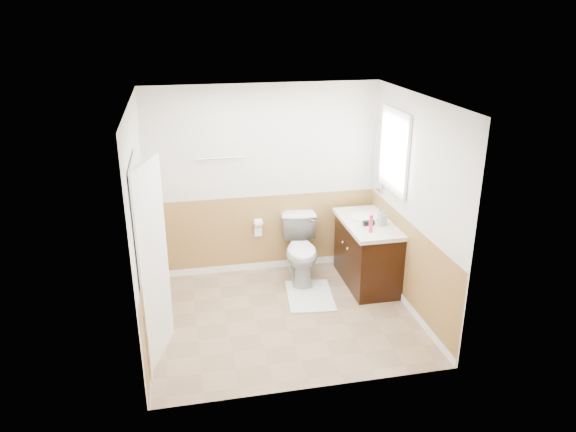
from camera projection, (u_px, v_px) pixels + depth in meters
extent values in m
plane|color=#8C7051|center=(284.00, 317.00, 6.32)|extent=(3.00, 3.00, 0.00)
plane|color=white|center=(283.00, 99.00, 5.43)|extent=(3.00, 3.00, 0.00)
plane|color=silver|center=(264.00, 181.00, 7.06)|extent=(3.00, 0.00, 3.00)
plane|color=silver|center=(313.00, 269.00, 4.69)|extent=(3.00, 0.00, 3.00)
plane|color=silver|center=(141.00, 227.00, 5.59)|extent=(0.00, 3.00, 3.00)
plane|color=silver|center=(413.00, 206.00, 6.16)|extent=(0.00, 3.00, 3.00)
plane|color=#AD7F45|center=(265.00, 235.00, 7.32)|extent=(3.00, 0.00, 3.00)
plane|color=#AD7F45|center=(312.00, 342.00, 4.97)|extent=(3.00, 0.00, 3.00)
plane|color=#AD7F45|center=(148.00, 291.00, 5.86)|extent=(0.00, 2.60, 2.60)
plane|color=#AD7F45|center=(407.00, 266.00, 6.43)|extent=(0.00, 2.60, 2.60)
imported|color=silver|center=(301.00, 250.00, 7.06)|extent=(0.55, 0.85, 0.82)
cube|color=silver|center=(310.00, 296.00, 6.76)|extent=(0.64, 0.86, 0.02)
cube|color=black|center=(367.00, 254.00, 6.97)|extent=(0.55, 1.10, 0.80)
sphere|color=silver|center=(348.00, 249.00, 6.77)|extent=(0.03, 0.03, 0.03)
sphere|color=silver|center=(343.00, 242.00, 6.95)|extent=(0.03, 0.03, 0.03)
cube|color=beige|center=(368.00, 224.00, 6.82)|extent=(0.60, 1.15, 0.05)
cylinder|color=white|center=(365.00, 217.00, 6.95)|extent=(0.36, 0.36, 0.02)
cylinder|color=silver|center=(379.00, 211.00, 6.96)|extent=(0.02, 0.02, 0.14)
cylinder|color=#D83856|center=(371.00, 224.00, 6.45)|extent=(0.05, 0.05, 0.22)
imported|color=gray|center=(383.00, 218.00, 6.67)|extent=(0.10, 0.10, 0.20)
cylinder|color=black|center=(369.00, 223.00, 6.68)|extent=(0.14, 0.07, 0.07)
cylinder|color=black|center=(366.00, 226.00, 6.68)|extent=(0.03, 0.03, 0.07)
cube|color=silver|center=(378.00, 157.00, 7.05)|extent=(0.02, 0.35, 0.90)
cube|color=white|center=(394.00, 151.00, 6.51)|extent=(0.04, 0.80, 1.00)
cube|color=white|center=(395.00, 151.00, 6.52)|extent=(0.01, 0.70, 0.90)
cube|color=white|center=(151.00, 265.00, 5.28)|extent=(0.29, 0.78, 2.04)
cube|color=white|center=(143.00, 265.00, 5.26)|extent=(0.02, 0.92, 2.10)
sphere|color=silver|center=(159.00, 257.00, 5.62)|extent=(0.06, 0.06, 0.06)
cylinder|color=silver|center=(221.00, 158.00, 6.79)|extent=(0.62, 0.02, 0.02)
cylinder|color=silver|center=(258.00, 223.00, 7.17)|extent=(0.14, 0.02, 0.02)
cylinder|color=white|center=(258.00, 223.00, 7.17)|extent=(0.10, 0.11, 0.11)
cube|color=white|center=(258.00, 231.00, 7.21)|extent=(0.10, 0.01, 0.16)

